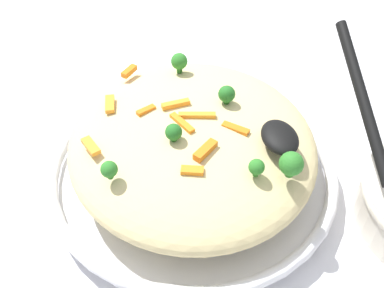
# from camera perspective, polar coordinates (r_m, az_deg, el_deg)

# --- Properties ---
(ground_plane) EXTENTS (2.40, 2.40, 0.00)m
(ground_plane) POSITION_cam_1_polar(r_m,az_deg,el_deg) (0.59, -0.00, -4.59)
(ground_plane) COLOR silver
(serving_bowl) EXTENTS (0.38, 0.38, 0.04)m
(serving_bowl) POSITION_cam_1_polar(r_m,az_deg,el_deg) (0.58, -0.00, -3.32)
(serving_bowl) COLOR silver
(serving_bowl) RESTS_ON ground_plane
(pasta_mound) EXTENTS (0.33, 0.30, 0.08)m
(pasta_mound) POSITION_cam_1_polar(r_m,az_deg,el_deg) (0.54, -0.00, 0.38)
(pasta_mound) COLOR #DBC689
(pasta_mound) RESTS_ON serving_bowl
(carrot_piece_0) EXTENTS (0.01, 0.04, 0.01)m
(carrot_piece_0) POSITION_cam_1_polar(r_m,az_deg,el_deg) (0.53, -2.15, 5.20)
(carrot_piece_0) COLOR orange
(carrot_piece_0) RESTS_ON pasta_mound
(carrot_piece_1) EXTENTS (0.01, 0.04, 0.01)m
(carrot_piece_1) POSITION_cam_1_polar(r_m,az_deg,el_deg) (0.51, 0.73, 3.48)
(carrot_piece_1) COLOR orange
(carrot_piece_1) RESTS_ON pasta_mound
(carrot_piece_2) EXTENTS (0.03, 0.02, 0.01)m
(carrot_piece_2) POSITION_cam_1_polar(r_m,az_deg,el_deg) (0.50, -13.07, -0.25)
(carrot_piece_2) COLOR orange
(carrot_piece_2) RESTS_ON pasta_mound
(carrot_piece_3) EXTENTS (0.04, 0.03, 0.01)m
(carrot_piece_3) POSITION_cam_1_polar(r_m,az_deg,el_deg) (0.51, -1.31, 2.67)
(carrot_piece_3) COLOR orange
(carrot_piece_3) RESTS_ON pasta_mound
(carrot_piece_4) EXTENTS (0.03, 0.03, 0.01)m
(carrot_piece_4) POSITION_cam_1_polar(r_m,az_deg,el_deg) (0.51, 5.69, 2.01)
(carrot_piece_4) COLOR orange
(carrot_piece_4) RESTS_ON pasta_mound
(carrot_piece_5) EXTENTS (0.03, 0.01, 0.01)m
(carrot_piece_5) POSITION_cam_1_polar(r_m,az_deg,el_deg) (0.55, -10.67, 5.16)
(carrot_piece_5) COLOR orange
(carrot_piece_5) RESTS_ON pasta_mound
(carrot_piece_6) EXTENTS (0.03, 0.02, 0.01)m
(carrot_piece_6) POSITION_cam_1_polar(r_m,az_deg,el_deg) (0.60, -8.20, 9.39)
(carrot_piece_6) COLOR orange
(carrot_piece_6) RESTS_ON pasta_mound
(carrot_piece_7) EXTENTS (0.02, 0.03, 0.01)m
(carrot_piece_7) POSITION_cam_1_polar(r_m,az_deg,el_deg) (0.46, 0.03, -3.47)
(carrot_piece_7) COLOR orange
(carrot_piece_7) RESTS_ON pasta_mound
(carrot_piece_8) EXTENTS (0.03, 0.03, 0.01)m
(carrot_piece_8) POSITION_cam_1_polar(r_m,az_deg,el_deg) (0.47, 1.76, -0.81)
(carrot_piece_8) COLOR orange
(carrot_piece_8) RESTS_ON pasta_mound
(carrot_piece_9) EXTENTS (0.02, 0.02, 0.01)m
(carrot_piece_9) POSITION_cam_1_polar(r_m,az_deg,el_deg) (0.53, -6.01, 4.36)
(carrot_piece_9) COLOR orange
(carrot_piece_9) RESTS_ON pasta_mound
(broccoli_floret_0) EXTENTS (0.03, 0.03, 0.03)m
(broccoli_floret_0) POSITION_cam_1_polar(r_m,az_deg,el_deg) (0.46, 12.82, -2.57)
(broccoli_floret_0) COLOR #296820
(broccoli_floret_0) RESTS_ON pasta_mound
(broccoli_floret_1) EXTENTS (0.02, 0.02, 0.02)m
(broccoli_floret_1) POSITION_cam_1_polar(r_m,az_deg,el_deg) (0.48, -2.41, 1.53)
(broccoli_floret_1) COLOR #205B1C
(broccoli_floret_1) RESTS_ON pasta_mound
(broccoli_floret_2) EXTENTS (0.02, 0.02, 0.02)m
(broccoli_floret_2) POSITION_cam_1_polar(r_m,az_deg,el_deg) (0.53, 4.55, 6.48)
(broccoli_floret_2) COLOR #205B1C
(broccoli_floret_2) RESTS_ON pasta_mound
(broccoli_floret_3) EXTENTS (0.02, 0.02, 0.02)m
(broccoli_floret_3) POSITION_cam_1_polar(r_m,az_deg,el_deg) (0.46, 8.42, -3.01)
(broccoli_floret_3) COLOR #296820
(broccoli_floret_3) RESTS_ON pasta_mound
(broccoli_floret_4) EXTENTS (0.02, 0.02, 0.02)m
(broccoli_floret_4) POSITION_cam_1_polar(r_m,az_deg,el_deg) (0.46, -10.76, -3.30)
(broccoli_floret_4) COLOR #296820
(broccoli_floret_4) RESTS_ON pasta_mound
(broccoli_floret_5) EXTENTS (0.02, 0.02, 0.03)m
(broccoli_floret_5) POSITION_cam_1_polar(r_m,az_deg,el_deg) (0.59, -1.23, 10.73)
(broccoli_floret_5) COLOR #296820
(broccoli_floret_5) RESTS_ON pasta_mound
(serving_spoon) EXTENTS (0.17, 0.11, 0.10)m
(serving_spoon) POSITION_cam_1_polar(r_m,az_deg,el_deg) (0.49, 15.44, 2.75)
(serving_spoon) COLOR black
(serving_spoon) RESTS_ON pasta_mound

